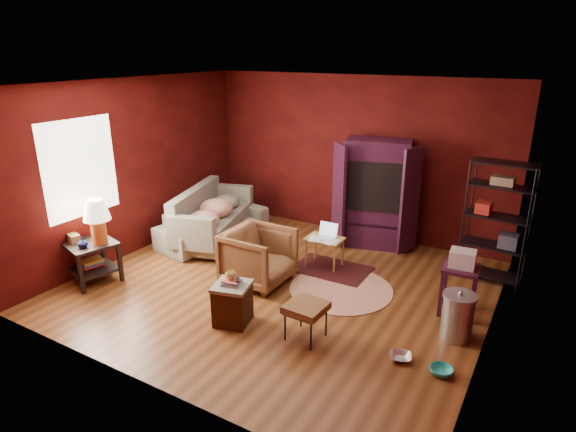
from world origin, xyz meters
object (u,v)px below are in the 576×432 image
at_px(hamper, 233,303).
at_px(sofa, 213,218).
at_px(laptop_desk, 325,241).
at_px(tv_armoire, 376,192).
at_px(side_table, 94,233).
at_px(armchair, 258,254).
at_px(wire_shelving, 498,217).

bearing_deg(hamper, sofa, 133.33).
bearing_deg(sofa, laptop_desk, -81.03).
relative_size(hamper, tv_armoire, 0.33).
height_order(laptop_desk, tv_armoire, tv_armoire).
distance_m(sofa, hamper, 2.81).
bearing_deg(side_table, armchair, 29.48).
bearing_deg(side_table, hamper, 1.73).
xyz_separation_m(sofa, hamper, (1.92, -2.04, -0.13)).
xyz_separation_m(laptop_desk, wire_shelving, (2.30, 0.80, 0.55)).
xyz_separation_m(hamper, laptop_desk, (0.26, 2.03, 0.15)).
distance_m(side_table, hamper, 2.40).
bearing_deg(laptop_desk, sofa, 179.48).
height_order(side_table, laptop_desk, side_table).
bearing_deg(armchair, laptop_desk, -31.15).
distance_m(sofa, side_table, 2.18).
xyz_separation_m(sofa, tv_armoire, (2.52, 1.18, 0.55)).
relative_size(armchair, tv_armoire, 0.48).
height_order(hamper, tv_armoire, tv_armoire).
height_order(armchair, laptop_desk, armchair).
bearing_deg(side_table, sofa, 78.62).
relative_size(sofa, laptop_desk, 3.01).
xyz_separation_m(hamper, wire_shelving, (2.56, 2.84, 0.70)).
xyz_separation_m(armchair, side_table, (-2.02, -1.14, 0.31)).
relative_size(laptop_desk, wire_shelving, 0.38).
distance_m(side_table, wire_shelving, 5.70).
height_order(hamper, laptop_desk, laptop_desk).
bearing_deg(armchair, wire_shelving, -58.30).
height_order(laptop_desk, wire_shelving, wire_shelving).
bearing_deg(side_table, tv_armoire, 48.19).
distance_m(side_table, tv_armoire, 4.42).
height_order(sofa, armchair, armchair).
bearing_deg(sofa, side_table, 177.80).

